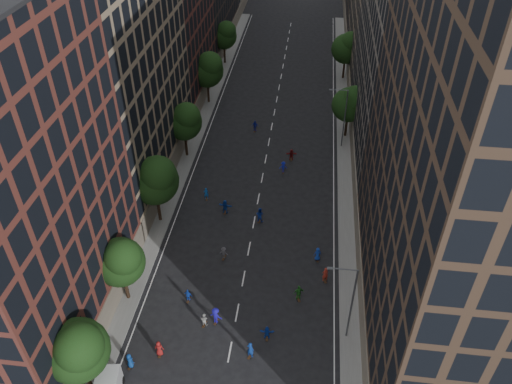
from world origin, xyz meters
The scene contains 34 objects.
ground centered at (0.00, 40.00, 0.00)m, with size 240.00×240.00×0.00m, color black.
sidewalk_left centered at (-12.00, 47.50, 0.07)m, with size 4.00×105.00×0.15m, color slate.
sidewalk_right centered at (12.00, 47.50, 0.07)m, with size 4.00×105.00×0.15m, color slate.
bldg_left_b centered at (-19.00, 35.00, 17.00)m, with size 14.00×26.00×34.00m, color #8F795E.
bldg_left_c centered at (-19.00, 58.00, 14.00)m, with size 14.00×20.00×28.00m, color #5A2A22.
bldg_right_a centered at (19.00, 15.00, 18.00)m, with size 14.00×30.00×36.00m, color #423023.
bldg_right_b centered at (19.00, 44.00, 16.50)m, with size 14.00×28.00×33.00m, color #635A51.
tree_left_0 centered at (-11.01, 3.85, 5.96)m, with size 5.20×5.20×8.83m.
tree_left_1 centered at (-11.02, 13.86, 5.55)m, with size 4.80×4.80×8.21m.
tree_left_2 centered at (-10.99, 25.83, 6.36)m, with size 5.60×5.60×9.45m.
tree_left_3 centered at (-11.02, 39.85, 5.82)m, with size 5.00×5.00×8.58m.
tree_left_4 centered at (-11.00, 55.84, 6.10)m, with size 5.40×5.40×9.08m.
tree_left_5 centered at (-11.02, 71.86, 5.68)m, with size 4.80×4.80×8.33m.
tree_right_a centered at (11.38, 47.85, 5.63)m, with size 5.00×5.00×8.39m.
tree_right_b centered at (11.39, 67.85, 5.96)m, with size 5.20×5.20×8.83m.
streetlamp_near centered at (10.37, 12.00, 5.17)m, with size 2.64×0.22×9.06m.
streetlamp_far centered at (10.37, 45.00, 5.17)m, with size 2.64×0.22×9.06m.
skater_0 centered at (-8.50, 6.50, 0.82)m, with size 0.80×0.52×1.63m, color navy.
skater_1 centered at (1.93, 8.80, 0.93)m, with size 0.68×0.45×1.87m, color #123795.
skater_3 centered at (-1.84, 12.12, 0.94)m, with size 1.22×0.70×1.88m, color #1D15AD.
skater_4 centered at (-5.08, 14.42, 0.75)m, with size 0.88×0.36×1.49m, color #1640B9.
skater_5 centered at (3.22, 10.92, 0.75)m, with size 1.38×0.44×1.49m, color #143BA9.
skater_6 centered at (-6.26, 8.01, 0.85)m, with size 0.83×0.54×1.70m, color maroon.
skater_7 centered at (8.50, 18.73, 0.91)m, with size 0.67×0.44×1.83m, color #A1271A.
skater_8 centered at (-2.90, 11.70, 0.75)m, with size 0.73×0.57×1.49m, color #B4B4B0.
skater_9 centered at (-2.55, 20.71, 0.75)m, with size 0.97×0.56×1.50m, color #444349.
skater_10 centered at (5.90, 15.91, 0.94)m, with size 1.10×0.46×1.88m, color #226C20.
skater_11 centered at (-3.70, 28.33, 0.91)m, with size 1.70×0.54×1.83m, color #133CA1.
skater_12 centered at (7.65, 21.68, 0.83)m, with size 0.81×0.53×1.66m, color navy.
skater_13 centered at (-6.51, 30.65, 0.85)m, with size 0.62×0.41×1.70m, color #1553B1.
skater_14 centered at (0.65, 27.29, 0.95)m, with size 0.93×0.72×1.91m, color navy.
skater_15 centered at (2.66, 37.59, 0.82)m, with size 1.06×0.61×1.64m, color #151FB1.
skater_16 centered at (-2.40, 47.79, 0.87)m, with size 1.02×0.42×1.73m, color #121D99.
skater_17 centered at (3.58, 40.72, 0.82)m, with size 1.53×0.49×1.65m, color maroon.
Camera 1 is at (5.60, -17.34, 39.71)m, focal length 35.00 mm.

